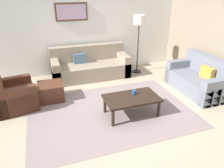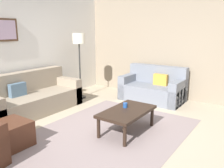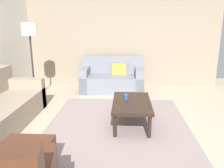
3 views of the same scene
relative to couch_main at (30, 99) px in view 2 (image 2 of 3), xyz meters
The scene contains 10 objects.
ground_plane 2.12m from the couch_main, 91.63° to the right, with size 8.00×8.00×0.00m, color tan.
rear_partition 1.21m from the couch_main, 96.77° to the left, with size 6.00×0.12×2.80m, color silver.
stone_feature_panel 3.78m from the couch_main, 35.48° to the right, with size 0.12×5.20×2.80m, color gray.
area_rug 2.12m from the couch_main, 91.63° to the right, with size 3.38×2.39×0.01m, color gray.
couch_main is the anchor object (origin of this frame).
couch_loveseat 3.05m from the couch_main, 38.00° to the right, with size 0.87×1.57×0.88m.
ottoman 1.64m from the couch_main, 137.36° to the right, with size 0.56×0.56×0.40m, color #4C2819.
coffee_table 2.35m from the couch_main, 82.31° to the right, with size 1.10×0.64×0.41m.
cup 2.27m from the couch_main, 79.58° to the right, with size 0.08×0.08×0.09m, color #1E478C.
lamp_standing 1.83m from the couch_main, ahead, with size 0.32×0.32×1.71m.
Camera 2 is at (-2.97, -2.24, 1.80)m, focal length 37.25 mm.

